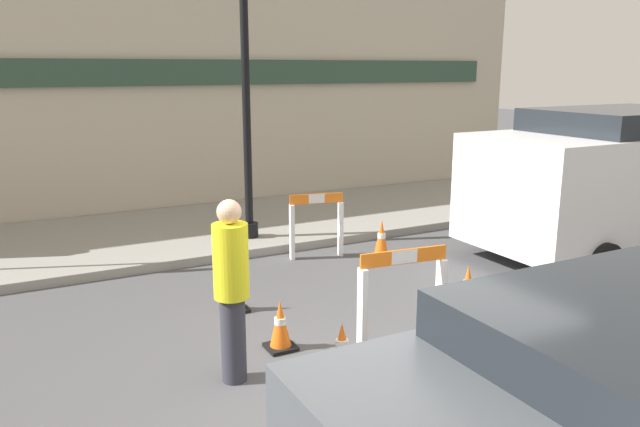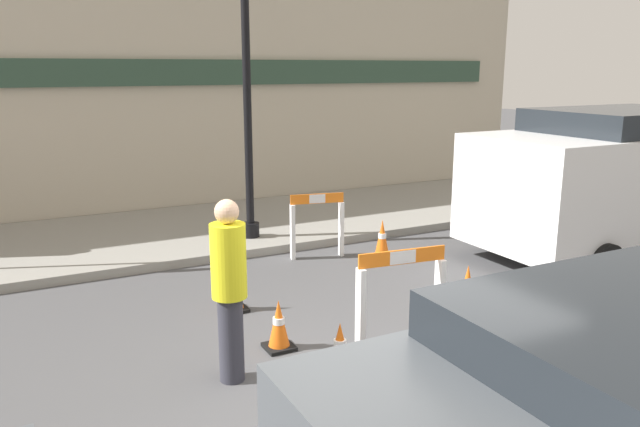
{
  "view_description": "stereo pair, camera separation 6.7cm",
  "coord_description": "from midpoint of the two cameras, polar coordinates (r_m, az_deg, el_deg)",
  "views": [
    {
      "loc": [
        -2.74,
        -4.23,
        2.9
      ],
      "look_at": [
        1.02,
        2.92,
        1.0
      ],
      "focal_mm": 35.0,
      "sensor_mm": 36.0,
      "label": 1
    },
    {
      "loc": [
        -2.68,
        -4.26,
        2.9
      ],
      "look_at": [
        1.02,
        2.92,
        1.0
      ],
      "focal_mm": 35.0,
      "sensor_mm": 36.0,
      "label": 2
    }
  ],
  "objects": [
    {
      "name": "streetlamp_post",
      "position": [
        10.15,
        -7.16,
        17.19
      ],
      "size": [
        0.44,
        0.44,
        5.44
      ],
      "color": "black",
      "rests_on": "sidewalk_slab"
    },
    {
      "name": "traffic_cone_3",
      "position": [
        7.68,
        -8.08,
        -7.01
      ],
      "size": [
        0.3,
        0.3,
        0.54
      ],
      "color": "black",
      "rests_on": "ground_plane"
    },
    {
      "name": "traffic_cone_4",
      "position": [
        6.64,
        -3.94,
        -10.21
      ],
      "size": [
        0.3,
        0.3,
        0.54
      ],
      "color": "black",
      "rests_on": "ground_plane"
    },
    {
      "name": "barricade_0",
      "position": [
        9.63,
        -0.52,
        -0.9
      ],
      "size": [
        0.85,
        0.31,
        1.01
      ],
      "rotation": [
        0.0,
        0.0,
        2.92
      ],
      "color": "white",
      "rests_on": "ground_plane"
    },
    {
      "name": "person_worker",
      "position": [
        5.81,
        -8.42,
        -6.48
      ],
      "size": [
        0.46,
        0.46,
        1.75
      ],
      "rotation": [
        0.0,
        0.0,
        0.65
      ],
      "color": "#33333D",
      "rests_on": "ground_plane"
    },
    {
      "name": "storefront_facade",
      "position": [
        12.7,
        -15.77,
        12.09
      ],
      "size": [
        18.0,
        0.22,
        5.5
      ],
      "color": "#BCB29E",
      "rests_on": "ground_plane"
    },
    {
      "name": "ground_plane",
      "position": [
        5.81,
        4.36,
        -16.73
      ],
      "size": [
        60.0,
        60.0,
        0.0
      ],
      "primitive_type": "plane",
      "color": "#4C4C4F"
    },
    {
      "name": "barricade_1",
      "position": [
        6.48,
        7.28,
        -7.55
      ],
      "size": [
        0.97,
        0.24,
        1.11
      ],
      "rotation": [
        0.0,
        0.0,
        6.17
      ],
      "color": "white",
      "rests_on": "ground_plane"
    },
    {
      "name": "traffic_cone_2",
      "position": [
        6.2,
        1.7,
        -12.17
      ],
      "size": [
        0.3,
        0.3,
        0.5
      ],
      "color": "black",
      "rests_on": "ground_plane"
    },
    {
      "name": "traffic_cone_0",
      "position": [
        9.74,
        5.44,
        -2.36
      ],
      "size": [
        0.3,
        0.3,
        0.6
      ],
      "color": "black",
      "rests_on": "ground_plane"
    },
    {
      "name": "work_van",
      "position": [
        10.91,
        25.53,
        3.23
      ],
      "size": [
        4.99,
        2.27,
        2.27
      ],
      "color": "white",
      "rests_on": "ground_plane"
    },
    {
      "name": "traffic_cone_1",
      "position": [
        7.84,
        13.11,
        -6.67
      ],
      "size": [
        0.3,
        0.3,
        0.57
      ],
      "color": "black",
      "rests_on": "ground_plane"
    },
    {
      "name": "sidewalk_slab",
      "position": [
        11.24,
        -12.89,
        -1.69
      ],
      "size": [
        18.0,
        3.6,
        0.13
      ],
      "color": "gray",
      "rests_on": "ground_plane"
    }
  ]
}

